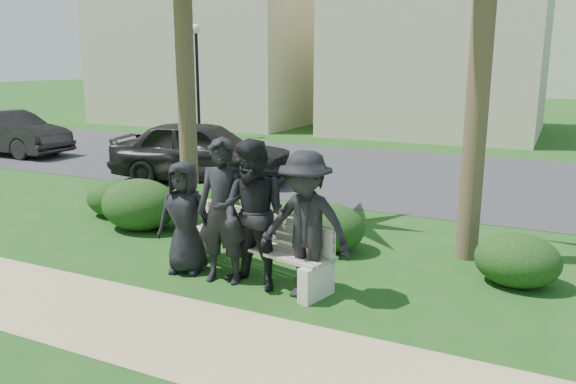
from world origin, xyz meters
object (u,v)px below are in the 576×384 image
object	(u,v)px
man_a	(185,217)
car_a	(202,151)
car_b	(10,133)
man_b	(223,211)
man_c	(254,216)
man_d	(305,226)
park_bench	(252,249)
street_lamp	(197,61)

from	to	relation	value
man_a	car_a	distance (m)	6.15
car_b	man_b	bearing A→B (deg)	-117.68
man_c	car_b	xyz separation A→B (m)	(-12.30, 6.13, -0.28)
man_d	man_c	bearing A→B (deg)	-177.63
park_bench	man_d	size ratio (longest dim) A/B	1.38
man_b	street_lamp	bearing A→B (deg)	114.14
man_b	man_d	distance (m)	1.17
street_lamp	man_c	size ratio (longest dim) A/B	2.24
street_lamp	man_b	xyz separation A→B (m)	(8.95, -12.31, -1.99)
park_bench	man_d	xyz separation A→B (m)	(0.93, -0.33, 0.53)
man_a	car_b	world-z (taller)	man_a
street_lamp	man_b	distance (m)	15.35
street_lamp	car_b	bearing A→B (deg)	-114.86
street_lamp	man_a	bearing A→B (deg)	-55.90
man_a	man_c	bearing A→B (deg)	-16.11
street_lamp	car_a	world-z (taller)	street_lamp
man_d	car_a	world-z (taller)	man_d
man_a	car_b	distance (m)	12.70
street_lamp	man_c	xyz separation A→B (m)	(9.43, -12.33, -1.99)
man_b	man_d	size ratio (longest dim) A/B	1.05
street_lamp	car_b	distance (m)	7.20
park_bench	man_c	size ratio (longest dim) A/B	1.31
car_b	car_a	bearing A→B (deg)	-96.50
park_bench	man_a	bearing A→B (deg)	-149.21
park_bench	man_d	bearing A→B (deg)	-5.07
park_bench	car_b	bearing A→B (deg)	168.84
car_a	car_b	size ratio (longest dim) A/B	1.07
park_bench	car_a	xyz separation A→B (m)	(-4.18, 4.93, 0.37)
man_c	car_a	bearing A→B (deg)	138.43
man_a	man_c	size ratio (longest dim) A/B	0.81
man_a	man_b	bearing A→B (deg)	-17.42
man_b	man_c	size ratio (longest dim) A/B	1.00
man_b	man_a	bearing A→B (deg)	162.37
street_lamp	man_d	world-z (taller)	street_lamp
man_a	car_b	xyz separation A→B (m)	(-11.17, 6.04, -0.09)
man_b	park_bench	bearing A→B (deg)	42.48
car_b	man_a	bearing A→B (deg)	-118.78
man_d	car_b	world-z (taller)	man_d
car_a	man_c	bearing A→B (deg)	-152.90
man_c	car_b	size ratio (longest dim) A/B	0.46
man_a	car_a	size ratio (longest dim) A/B	0.35
park_bench	man_d	distance (m)	1.12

